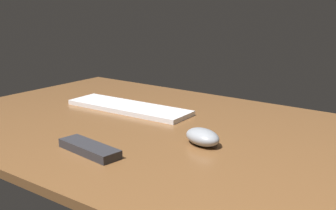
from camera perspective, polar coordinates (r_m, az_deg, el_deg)
The scene contains 4 objects.
desk at distance 111.27cm, azimuth 0.51°, elevation -3.85°, with size 140.00×84.00×2.00cm, color brown.
keyboard at distance 130.90cm, azimuth -5.34°, elevation -0.32°, with size 40.83×11.64×1.40cm, color white.
computer_mouse at distance 99.72cm, azimuth 4.69°, elevation -4.32°, with size 9.68×6.20×3.87cm, color #999EA5.
tv_remote at distance 96.34cm, azimuth -10.59°, elevation -5.81°, with size 16.72×5.14×1.97cm, color #2D2D33.
Camera 1 is at (61.87, -85.64, 35.92)cm, focal length 45.09 mm.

